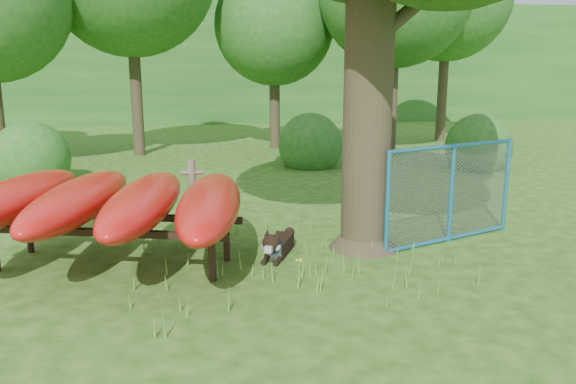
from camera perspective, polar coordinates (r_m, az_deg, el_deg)
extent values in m
plane|color=#234F0F|center=(6.95, -0.17, -10.25)|extent=(80.00, 80.00, 0.00)
cylinder|color=#342B1C|center=(8.31, 8.25, 13.03)|extent=(0.72, 0.72, 5.58)
cone|color=#342B1C|center=(8.64, 7.74, -3.84)|extent=(1.08, 1.08, 0.56)
cylinder|color=#342B1C|center=(8.57, 12.92, 18.07)|extent=(1.55, 0.74, 1.19)
cylinder|color=#625749|center=(8.90, -9.66, -0.92)|extent=(0.13, 0.13, 1.31)
cylinder|color=#625749|center=(8.81, -9.77, 1.95)|extent=(0.36, 0.09, 0.07)
cylinder|color=black|center=(7.29, -7.71, -6.84)|extent=(0.11, 0.11, 0.57)
cylinder|color=black|center=(9.18, -24.78, -3.87)|extent=(0.11, 0.11, 0.57)
cylinder|color=black|center=(8.03, -6.26, -4.99)|extent=(0.11, 0.11, 0.57)
cube|color=black|center=(7.71, -18.61, -3.92)|extent=(3.35, 1.01, 0.09)
cube|color=black|center=(8.41, -16.28, -2.42)|extent=(3.35, 1.01, 0.09)
ellipsoid|color=red|center=(8.64, -25.89, -0.60)|extent=(1.48, 3.54, 0.55)
ellipsoid|color=red|center=(8.18, -20.47, -0.80)|extent=(1.37, 3.54, 0.55)
ellipsoid|color=red|center=(7.80, -14.46, -1.02)|extent=(1.25, 3.53, 0.55)
ellipsoid|color=red|center=(7.52, -7.92, -1.24)|extent=(1.14, 3.51, 0.55)
cube|color=black|center=(8.35, -0.80, -5.46)|extent=(0.51, 0.74, 0.24)
cube|color=beige|center=(8.08, -1.35, -6.15)|extent=(0.25, 0.21, 0.22)
sphere|color=black|center=(7.86, -1.70, -5.24)|extent=(0.26, 0.26, 0.26)
cube|color=beige|center=(7.76, -1.94, -5.78)|extent=(0.15, 0.17, 0.09)
sphere|color=beige|center=(7.87, -2.30, -5.52)|extent=(0.12, 0.12, 0.12)
sphere|color=beige|center=(7.83, -1.18, -5.61)|extent=(0.12, 0.12, 0.12)
cone|color=black|center=(7.87, -2.12, -4.16)|extent=(0.13, 0.14, 0.12)
cone|color=black|center=(7.83, -1.14, -4.23)|extent=(0.11, 0.12, 0.12)
cylinder|color=black|center=(7.98, -2.25, -6.83)|extent=(0.18, 0.30, 0.07)
cylinder|color=black|center=(7.94, -1.01, -6.94)|extent=(0.18, 0.30, 0.07)
sphere|color=black|center=(8.65, 0.16, -4.12)|extent=(0.16, 0.16, 0.16)
torus|color=blue|center=(7.95, -1.54, -5.48)|extent=(0.26, 0.16, 0.25)
cylinder|color=teal|center=(8.23, 10.06, -1.14)|extent=(0.09, 0.09, 1.56)
cylinder|color=teal|center=(9.12, 16.25, -0.13)|extent=(0.09, 0.09, 1.56)
cylinder|color=teal|center=(10.10, 21.28, 0.69)|extent=(0.09, 0.09, 1.56)
cylinder|color=teal|center=(8.99, 16.53, 4.51)|extent=(2.42, 1.05, 0.06)
cylinder|color=teal|center=(9.30, 15.97, -4.56)|extent=(2.42, 1.05, 0.06)
plane|color=slate|center=(9.12, 16.25, -0.13)|extent=(2.40, 0.99, 2.60)
cylinder|color=#5B912F|center=(7.58, 1.10, -7.58)|extent=(0.02, 0.02, 0.17)
sphere|color=yellow|center=(7.55, 1.11, -6.96)|extent=(0.03, 0.03, 0.03)
sphere|color=yellow|center=(7.57, 1.33, -6.84)|extent=(0.03, 0.03, 0.03)
sphere|color=yellow|center=(7.57, 0.86, -6.98)|extent=(0.03, 0.03, 0.03)
sphere|color=yellow|center=(7.53, 1.28, -7.02)|extent=(0.03, 0.03, 0.03)
sphere|color=yellow|center=(7.53, 1.01, -6.95)|extent=(0.03, 0.03, 0.03)
cylinder|color=#342B1C|center=(18.47, -15.27, 11.76)|extent=(0.36, 0.36, 5.25)
cylinder|color=#342B1C|center=(19.52, -1.37, 10.13)|extent=(0.36, 0.36, 3.85)
sphere|color=#235D1E|center=(19.56, -1.40, 16.59)|extent=(4.00, 4.00, 4.00)
cylinder|color=#342B1C|center=(18.34, 10.57, 11.22)|extent=(0.36, 0.36, 4.76)
cylinder|color=#342B1C|center=(22.22, 15.49, 11.32)|extent=(0.36, 0.36, 4.90)
sphere|color=#235D1E|center=(14.68, -24.45, 0.73)|extent=(1.80, 1.80, 1.80)
sphere|color=#235D1E|center=(16.38, 18.62, 2.29)|extent=(1.80, 1.80, 1.80)
sphere|color=#235D1E|center=(15.85, 2.27, 2.62)|extent=(1.80, 1.80, 1.80)
cube|color=#235D1E|center=(34.36, -7.13, 12.78)|extent=(80.00, 12.00, 6.00)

